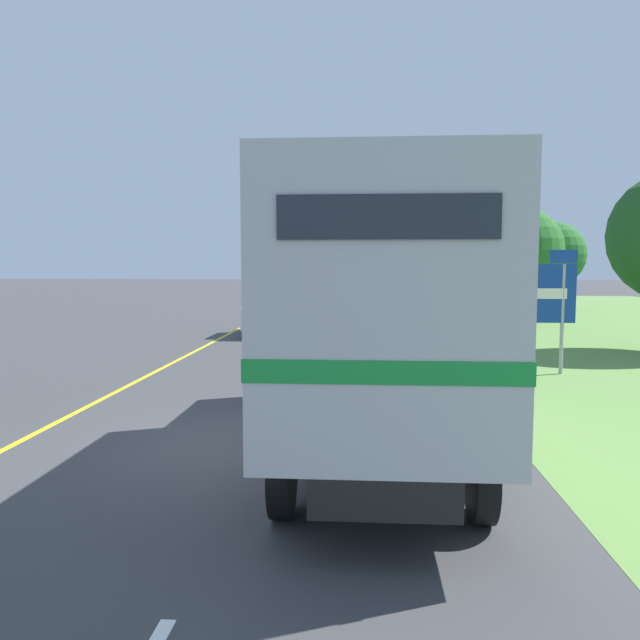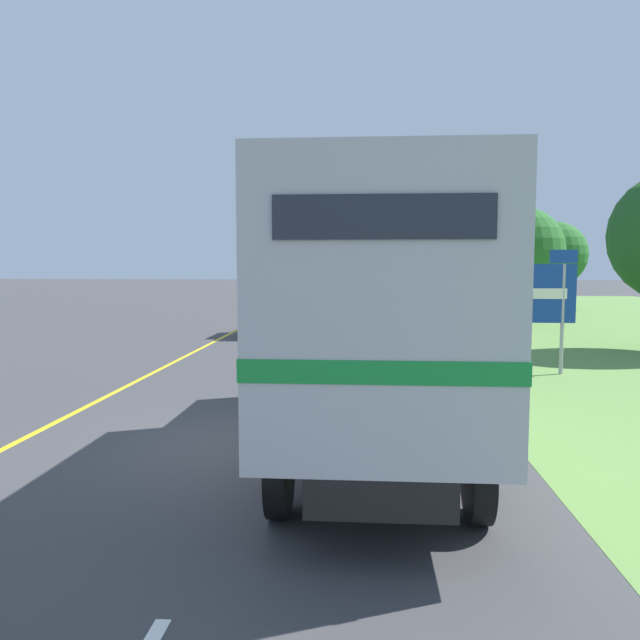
{
  "view_description": "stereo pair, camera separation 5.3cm",
  "coord_description": "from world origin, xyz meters",
  "px_view_note": "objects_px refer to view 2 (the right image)",
  "views": [
    {
      "loc": [
        1.44,
        -8.93,
        2.65
      ],
      "look_at": [
        0.3,
        7.24,
        1.2
      ],
      "focal_mm": 35.0,
      "sensor_mm": 36.0,
      "label": 1
    },
    {
      "loc": [
        1.49,
        -8.92,
        2.65
      ],
      "look_at": [
        0.3,
        7.24,
        1.2
      ],
      "focal_mm": 35.0,
      "sensor_mm": 36.0,
      "label": 2
    }
  ],
  "objects_px": {
    "horse_trailer_truck": "(375,310)",
    "roadside_tree_mid": "(520,251)",
    "lead_car_red_ahead": "(374,292)",
    "lead_car_white": "(274,310)",
    "highway_sign": "(535,296)",
    "roadside_tree_far": "(554,254)"
  },
  "relations": [
    {
      "from": "lead_car_white",
      "to": "highway_sign",
      "type": "xyz_separation_m",
      "value": [
        7.52,
        -8.07,
        0.97
      ]
    },
    {
      "from": "highway_sign",
      "to": "roadside_tree_mid",
      "type": "height_order",
      "value": "roadside_tree_mid"
    },
    {
      "from": "horse_trailer_truck",
      "to": "roadside_tree_mid",
      "type": "bearing_deg",
      "value": 71.2
    },
    {
      "from": "horse_trailer_truck",
      "to": "lead_car_white",
      "type": "height_order",
      "value": "horse_trailer_truck"
    },
    {
      "from": "roadside_tree_mid",
      "to": "lead_car_white",
      "type": "bearing_deg",
      "value": -156.32
    },
    {
      "from": "horse_trailer_truck",
      "to": "roadside_tree_far",
      "type": "distance_m",
      "value": 30.95
    },
    {
      "from": "lead_car_red_ahead",
      "to": "highway_sign",
      "type": "bearing_deg",
      "value": -80.75
    },
    {
      "from": "lead_car_white",
      "to": "roadside_tree_far",
      "type": "xyz_separation_m",
      "value": [
        14.44,
        14.23,
        2.32
      ]
    },
    {
      "from": "roadside_tree_mid",
      "to": "highway_sign",
      "type": "bearing_deg",
      "value": -101.79
    },
    {
      "from": "lead_car_white",
      "to": "roadside_tree_mid",
      "type": "bearing_deg",
      "value": 23.68
    },
    {
      "from": "lead_car_white",
      "to": "roadside_tree_far",
      "type": "distance_m",
      "value": 20.4
    },
    {
      "from": "lead_car_red_ahead",
      "to": "horse_trailer_truck",
      "type": "bearing_deg",
      "value": -90.65
    },
    {
      "from": "lead_car_white",
      "to": "lead_car_red_ahead",
      "type": "height_order",
      "value": "lead_car_red_ahead"
    },
    {
      "from": "roadside_tree_far",
      "to": "horse_trailer_truck",
      "type": "bearing_deg",
      "value": -110.51
    },
    {
      "from": "lead_car_red_ahead",
      "to": "roadside_tree_mid",
      "type": "relative_size",
      "value": 0.77
    },
    {
      "from": "horse_trailer_truck",
      "to": "lead_car_red_ahead",
      "type": "distance_m",
      "value": 28.77
    },
    {
      "from": "highway_sign",
      "to": "roadside_tree_mid",
      "type": "bearing_deg",
      "value": 78.21
    },
    {
      "from": "highway_sign",
      "to": "roadside_tree_far",
      "type": "bearing_deg",
      "value": 72.77
    },
    {
      "from": "lead_car_white",
      "to": "roadside_tree_mid",
      "type": "height_order",
      "value": "roadside_tree_mid"
    },
    {
      "from": "horse_trailer_truck",
      "to": "roadside_tree_mid",
      "type": "relative_size",
      "value": 1.52
    },
    {
      "from": "lead_car_white",
      "to": "highway_sign",
      "type": "distance_m",
      "value": 11.08
    },
    {
      "from": "highway_sign",
      "to": "roadside_tree_mid",
      "type": "relative_size",
      "value": 0.58
    }
  ]
}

